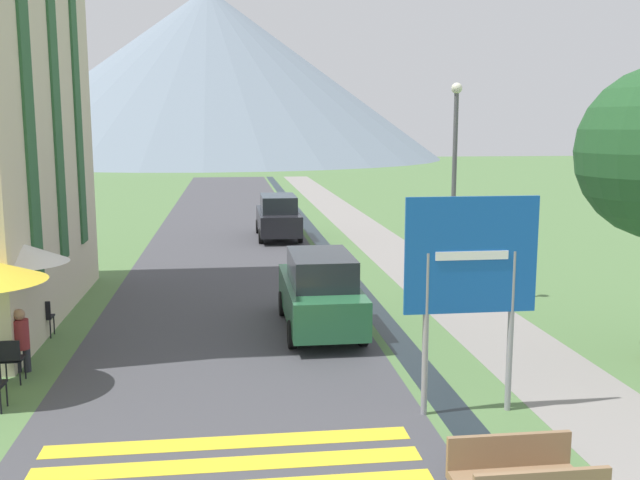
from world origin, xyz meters
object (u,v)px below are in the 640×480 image
Objects in this scene: parked_car_far at (278,216)px; person_standing_terrace at (18,305)px; cafe_chair_far_right at (43,315)px; streetlamp at (454,176)px; parked_car_near at (320,292)px; cafe_umbrella_middle_white at (19,253)px; cafe_chair_middle at (4,335)px; person_seated_far at (21,337)px; cafe_chair_near_right at (11,357)px; road_sign at (471,271)px.

parked_car_far is 15.85m from person_standing_terrace.
streetlamp is (9.99, 1.94, 2.86)m from cafe_chair_far_right.
cafe_umbrella_middle_white is (-6.23, -1.22, 1.26)m from parked_car_near.
person_seated_far is (0.55, -0.77, 0.17)m from cafe_chair_middle.
person_seated_far reaches higher than cafe_chair_far_right.
cafe_chair_far_right is (-0.16, 2.94, 0.00)m from cafe_chair_near_right.
parked_car_near is 2.61× the size of person_standing_terrace.
person_standing_terrace is (-6.47, -0.69, 0.06)m from parked_car_near.
parked_car_far is at bearing 59.58° from cafe_chair_near_right.
person_standing_terrace is (-0.25, 0.53, -1.21)m from cafe_umbrella_middle_white.
cafe_chair_middle is 1.70m from cafe_umbrella_middle_white.
cafe_chair_middle and cafe_chair_far_right have the same top height.
cafe_chair_near_right is (-7.84, 2.30, -1.86)m from road_sign.
streetlamp is (10.38, 3.44, 2.86)m from cafe_chair_middle.
cafe_chair_far_right is at bearing -169.03° from streetlamp.
person_seated_far is at bearing -78.34° from cafe_umbrella_middle_white.
parked_car_near is 0.95× the size of parked_car_far.
streetlamp is at bearing 15.23° from person_standing_terrace.
road_sign reaches higher than cafe_chair_far_right.
road_sign is at bearing -70.59° from parked_car_near.
cafe_chair_far_right is (0.38, 1.50, 0.00)m from cafe_chair_middle.
cafe_chair_middle is at bearing -118.81° from cafe_chair_far_right.
parked_car_near is at bearing 14.20° from cafe_chair_near_right.
streetlamp reaches higher than cafe_chair_middle.
cafe_chair_near_right is 0.68× the size of person_seated_far.
cafe_chair_near_right is 2.17m from person_standing_terrace.
parked_car_far is 1.92× the size of cafe_umbrella_middle_white.
streetlamp reaches higher than cafe_chair_near_right.
cafe_umbrella_middle_white reaches higher than person_seated_far.
parked_car_near is 6.67m from cafe_chair_near_right.
cafe_chair_near_right is at bearing -83.45° from cafe_umbrella_middle_white.
cafe_umbrella_middle_white is at bearing -105.17° from cafe_chair_far_right.
person_standing_terrace is (-0.26, -0.85, 0.45)m from cafe_chair_far_right.
streetlamp is at bearing 29.02° from parked_car_near.
cafe_chair_middle is 1.55m from cafe_chair_far_right.
road_sign is 9.74m from cafe_chair_far_right.
cafe_chair_middle is (-6.56, -15.13, -0.40)m from parked_car_far.
person_standing_terrace reaches higher than cafe_chair_near_right.
cafe_chair_near_right is at bearing -101.32° from cafe_chair_far_right.
person_standing_terrace is (-0.43, 1.42, 0.28)m from person_seated_far.
person_seated_far is (-6.04, -2.12, -0.22)m from parked_car_near.
cafe_chair_near_right is 1.00× the size of cafe_chair_far_right.
cafe_chair_far_right is (-6.21, 0.16, -0.40)m from parked_car_near.
road_sign reaches higher than parked_car_near.
cafe_chair_middle is 0.15× the size of streetlamp.
person_standing_terrace is at bearing -164.77° from streetlamp.
parked_car_far is 5.40× the size of cafe_chair_near_right.
cafe_chair_middle is (-6.59, -1.34, -0.40)m from parked_car_near.
cafe_umbrella_middle_white is 1.34m from person_standing_terrace.
parked_car_far is at bearing 95.52° from road_sign.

